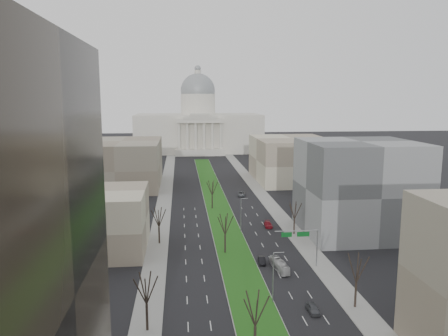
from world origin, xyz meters
TOP-DOWN VIEW (x-y plane):
  - ground at (0.00, 120.00)m, footprint 600.00×600.00m
  - median at (0.00, 118.99)m, footprint 8.00×222.03m
  - sidewalk_left at (-17.50, 95.00)m, footprint 5.00×330.00m
  - sidewalk_right at (17.50, 95.00)m, footprint 5.00×330.00m
  - capitol at (0.00, 269.59)m, footprint 80.00×46.00m
  - building_beige_left at (-33.00, 85.00)m, footprint 26.00×22.00m
  - building_grey_right at (34.00, 92.00)m, footprint 28.00×26.00m
  - building_far_left at (-35.00, 160.00)m, footprint 30.00×40.00m
  - building_far_right at (35.00, 165.00)m, footprint 30.00×40.00m
  - tree_left_mid at (-17.20, 48.00)m, footprint 5.40×5.40m
  - tree_left_far at (-17.20, 88.00)m, footprint 5.28×5.28m
  - tree_right_mid at (17.20, 52.00)m, footprint 5.52×5.52m
  - tree_right_far at (17.20, 92.00)m, footprint 5.04×5.04m
  - tree_median_a at (-2.00, 40.00)m, footprint 5.40×5.40m
  - tree_median_b at (-2.00, 80.00)m, footprint 5.40×5.40m
  - tree_median_c at (-2.00, 120.00)m, footprint 5.40×5.40m
  - streetlamp_median_b at (3.76, 55.00)m, footprint 1.90×0.20m
  - streetlamp_median_c at (3.76, 95.00)m, footprint 1.90×0.20m
  - mast_arm_signs at (13.49, 70.03)m, footprint 9.12×0.24m
  - car_grey_near at (9.60, 51.05)m, footprint 1.71×4.01m
  - car_black at (5.20, 73.17)m, footprint 1.74×4.16m
  - car_red at (11.80, 98.97)m, footprint 2.21×4.84m
  - car_grey_far at (9.84, 137.16)m, footprint 3.37×5.72m
  - box_van at (8.09, 69.04)m, footprint 2.74×7.85m

SIDE VIEW (x-z plane):
  - ground at x=0.00m, z-range 0.00..0.00m
  - sidewalk_left at x=-17.50m, z-range 0.00..0.15m
  - sidewalk_right at x=17.50m, z-range 0.00..0.15m
  - median at x=0.00m, z-range 0.00..0.20m
  - car_black at x=5.20m, z-range 0.00..1.34m
  - car_grey_near at x=9.60m, z-range 0.00..1.35m
  - car_red at x=11.80m, z-range 0.00..1.37m
  - car_grey_far at x=9.84m, z-range 0.00..1.49m
  - box_van at x=8.09m, z-range 0.00..2.14m
  - streetlamp_median_b at x=3.76m, z-range 0.23..9.39m
  - streetlamp_median_c at x=3.76m, z-range 0.23..9.39m
  - mast_arm_signs at x=13.49m, z-range 2.06..10.15m
  - tree_right_far at x=17.20m, z-range 1.99..11.07m
  - tree_left_far at x=-17.20m, z-range 2.09..11.59m
  - tree_left_mid at x=-17.20m, z-range 2.14..11.86m
  - tree_median_a at x=-2.00m, z-range 2.14..11.86m
  - tree_median_b at x=-2.00m, z-range 2.14..11.86m
  - tree_median_c at x=-2.00m, z-range 2.14..11.86m
  - building_beige_left at x=-33.00m, z-range 0.00..14.00m
  - tree_right_mid at x=17.20m, z-range 2.19..12.12m
  - building_far_left at x=-35.00m, z-range 0.00..18.00m
  - building_far_right at x=35.00m, z-range 0.00..18.00m
  - building_grey_right at x=34.00m, z-range 0.00..24.00m
  - capitol at x=0.00m, z-range -11.19..43.81m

